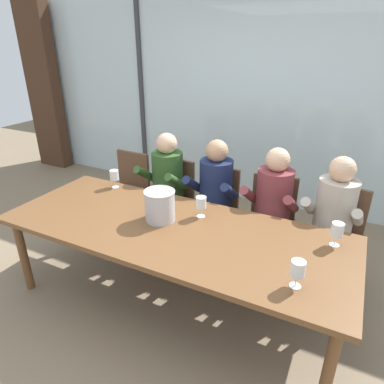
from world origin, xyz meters
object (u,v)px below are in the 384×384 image
Objects in this scene: wine_glass_by_left_taster at (337,231)px; wine_glass_center_pour at (201,203)px; chair_near_window_right at (336,228)px; wine_glass_near_bucket at (298,269)px; chair_left_of_center at (172,194)px; person_navy_polo at (212,194)px; person_maroon_top at (270,206)px; chair_near_curtain at (129,185)px; person_olive_shirt at (163,184)px; ice_bucket_primary at (160,205)px; chair_center at (215,204)px; dining_table at (172,234)px; person_beige_jumper at (332,218)px; chair_right_of_center at (271,216)px.

wine_glass_by_left_taster is 1.01m from wine_glass_center_pour.
wine_glass_near_bucket is at bearing -88.17° from chair_near_window_right.
person_navy_polo reaches higher than chair_left_of_center.
person_maroon_top is at bearing -154.83° from chair_near_window_right.
person_maroon_top reaches higher than wine_glass_by_left_taster.
chair_near_curtain is 0.73× the size of person_maroon_top.
person_olive_shirt reaches higher than wine_glass_near_bucket.
chair_near_curtain is at bearing 173.67° from person_navy_polo.
chair_near_window_right is 3.54× the size of ice_bucket_primary.
wine_glass_by_left_taster is (1.14, -0.50, 0.17)m from person_navy_polo.
dining_table is at bearing -85.82° from chair_center.
person_olive_shirt is 4.82× the size of ice_bucket_primary.
chair_left_of_center is 0.73× the size of person_maroon_top.
chair_left_of_center is 0.73× the size of person_beige_jumper.
chair_left_of_center is at bearing -179.81° from person_beige_jumper.
chair_near_window_right is (2.22, 0.04, 0.00)m from chair_near_curtain.
chair_near_window_right is 1.59m from ice_bucket_primary.
wine_glass_near_bucket is (1.53, -1.06, 0.17)m from person_olive_shirt.
chair_near_curtain reaches higher than dining_table.
ice_bucket_primary is (0.96, -0.86, 0.35)m from chair_near_curtain.
chair_center is at bearing 1.61° from chair_near_curtain.
wine_glass_center_pour is at bearing -27.10° from chair_near_curtain.
person_beige_jumper is 6.92× the size of wine_glass_by_left_taster.
dining_table is 1.49m from chair_near_window_right.
chair_near_window_right is 0.73× the size of person_beige_jumper.
wine_glass_near_bucket is at bearing -105.74° from wine_glass_by_left_taster.
person_maroon_top is at bearing -174.26° from person_beige_jumper.
chair_right_of_center is 1.00× the size of chair_near_window_right.
dining_table is 10.76× the size of ice_bucket_primary.
wine_glass_near_bucket is at bearing -29.64° from person_olive_shirt.
dining_table is at bearing -23.69° from ice_bucket_primary.
person_navy_polo is at bearing 156.35° from wine_glass_by_left_taster.
person_beige_jumper is 1.43m from ice_bucket_primary.
chair_near_window_right is (1.67, 0.01, 0.00)m from chair_left_of_center.
dining_table is at bearing -138.05° from person_beige_jumper.
dining_table is 0.24m from ice_bucket_primary.
chair_near_window_right is 0.75m from wine_glass_by_left_taster.
person_maroon_top is at bearing 5.01° from person_olive_shirt.
wine_glass_near_bucket and wine_glass_center_pour have the same top height.
ice_bucket_primary is at bearing -94.61° from chair_center.
person_navy_polo is (-0.00, 0.79, 0.01)m from dining_table.
chair_center is 0.63m from person_maroon_top.
dining_table is at bearing -126.95° from chair_right_of_center.
person_olive_shirt and person_navy_polo have the same top height.
person_maroon_top is 6.92× the size of wine_glass_by_left_taster.
dining_table is at bearing -50.15° from person_olive_shirt.
wine_glass_center_pour is at bearing 148.62° from wine_glass_near_bucket.
person_maroon_top reaches higher than dining_table.
dining_table is 1.34m from person_beige_jumper.
chair_center is (-0.03, 0.92, -0.16)m from dining_table.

